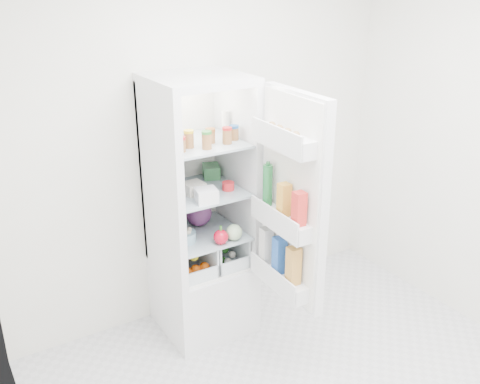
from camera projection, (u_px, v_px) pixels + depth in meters
room_walls at (357, 155)px, 2.47m from camera, size 3.02×3.02×2.61m
refrigerator at (199, 239)px, 3.70m from camera, size 0.60×0.60×1.80m
shelf_low at (203, 233)px, 3.63m from camera, size 0.49×0.53×0.01m
shelf_mid at (202, 191)px, 3.51m from camera, size 0.49×0.53×0.02m
shelf_top at (200, 142)px, 3.39m from camera, size 0.49×0.53×0.02m
crisper_left at (187, 254)px, 3.62m from camera, size 0.23×0.46×0.22m
crisper_right at (219, 246)px, 3.74m from camera, size 0.23×0.46×0.22m
condiment_jars at (208, 139)px, 3.28m from camera, size 0.46×0.16×0.08m
squeeze_bottle at (225, 123)px, 3.50m from camera, size 0.05×0.05×0.16m
tub_white at (206, 195)px, 3.31m from camera, size 0.16×0.16×0.08m
tub_cream at (194, 188)px, 3.43m from camera, size 0.13×0.13×0.07m
tin_red at (228, 186)px, 3.50m from camera, size 0.09×0.09×0.05m
tub_green at (211, 171)px, 3.71m from camera, size 0.16×0.18×0.09m
red_cabbage at (199, 213)px, 3.69m from camera, size 0.18×0.18×0.18m
bell_pepper at (221, 237)px, 3.45m from camera, size 0.10×0.10×0.10m
mushroom_bowl at (185, 237)px, 3.48m from camera, size 0.18×0.18×0.07m
salad_bag at (234, 232)px, 3.50m from camera, size 0.11×0.11×0.11m
citrus_pile at (189, 260)px, 3.59m from camera, size 0.20×0.31×0.16m
veg_pile at (220, 251)px, 3.75m from camera, size 0.16×0.30×0.10m
fridge_door at (290, 205)px, 3.18m from camera, size 0.19×0.60×1.30m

